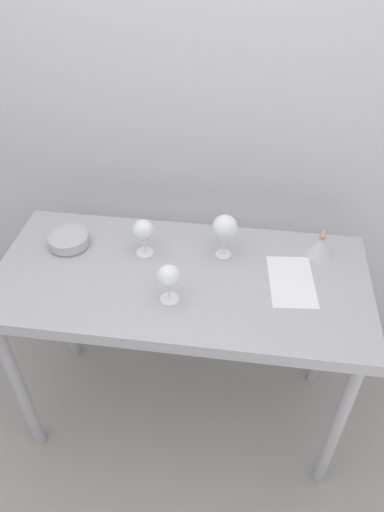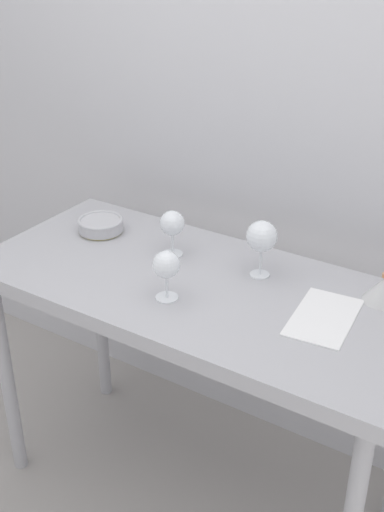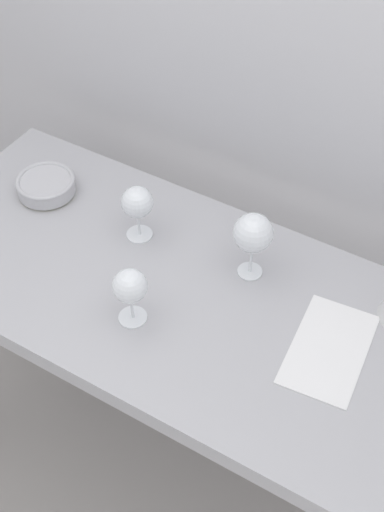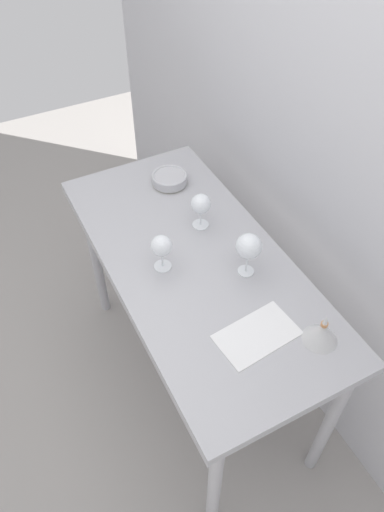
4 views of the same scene
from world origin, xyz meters
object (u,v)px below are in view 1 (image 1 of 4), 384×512
tasting_bowl (69,240)px  decanter_funnel (321,246)px  tasting_sheet_upper (292,281)px  wine_glass_far_left (143,231)px  wine_glass_far_right (225,228)px  wine_glass_near_center (169,277)px

tasting_bowl → decanter_funnel: decanter_funnel is taller
tasting_sheet_upper → decanter_funnel: bearing=52.4°
wine_glass_far_left → tasting_sheet_upper: wine_glass_far_left is taller
wine_glass_far_right → wine_glass_far_left: 0.31m
wine_glass_far_left → tasting_sheet_upper: 0.58m
wine_glass_near_center → tasting_bowl: 0.52m
wine_glass_far_right → tasting_sheet_upper: wine_glass_far_right is taller
wine_glass_far_right → tasting_bowl: bearing=-177.7°
wine_glass_far_right → tasting_bowl: 0.63m
tasting_sheet_upper → tasting_bowl: size_ratio=1.71×
wine_glass_far_right → tasting_sheet_upper: (0.26, -0.12, -0.13)m
wine_glass_near_center → tasting_sheet_upper: 0.47m
tasting_bowl → decanter_funnel: (0.99, 0.08, 0.01)m
wine_glass_far_right → wine_glass_near_center: bearing=-121.9°
wine_glass_near_center → tasting_sheet_upper: wine_glass_near_center is taller
wine_glass_far_right → tasting_sheet_upper: size_ratio=0.67×
wine_glass_far_left → tasting_sheet_upper: size_ratio=0.56×
wine_glass_near_center → decanter_funnel: wine_glass_near_center is taller
decanter_funnel → wine_glass_far_left: bearing=-172.5°
decanter_funnel → wine_glass_far_right: bearing=-171.0°
wine_glass_far_left → tasting_bowl: 0.32m
tasting_sheet_upper → decanter_funnel: size_ratio=2.19×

